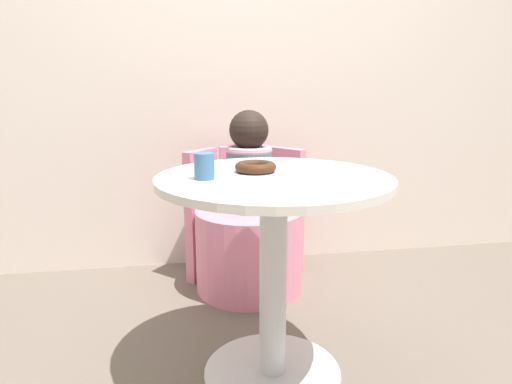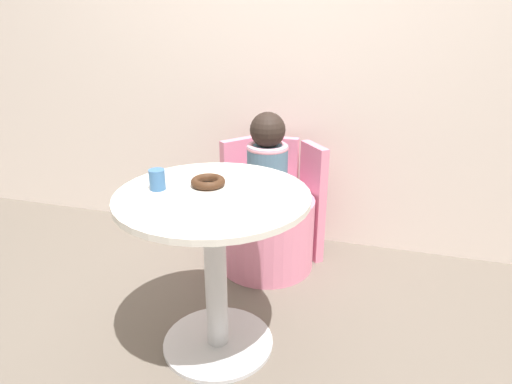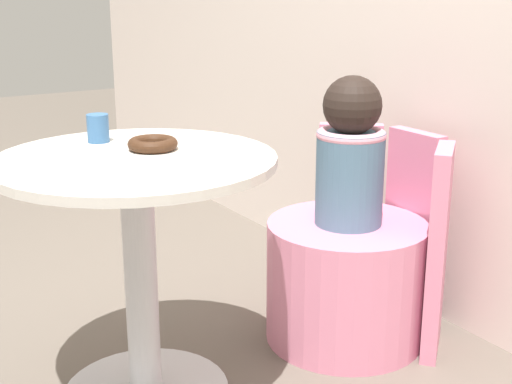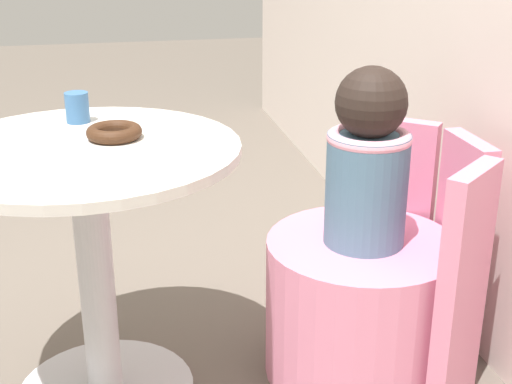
{
  "view_description": "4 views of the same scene",
  "coord_description": "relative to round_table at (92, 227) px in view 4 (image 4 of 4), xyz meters",
  "views": [
    {
      "loc": [
        -0.34,
        -1.37,
        0.99
      ],
      "look_at": [
        -0.04,
        0.33,
        0.58
      ],
      "focal_mm": 32.0,
      "sensor_mm": 36.0,
      "label": 1
    },
    {
      "loc": [
        0.56,
        -1.48,
        1.36
      ],
      "look_at": [
        0.03,
        0.34,
        0.6
      ],
      "focal_mm": 32.0,
      "sensor_mm": 36.0,
      "label": 2
    },
    {
      "loc": [
        1.66,
        -0.69,
        1.15
      ],
      "look_at": [
        0.03,
        0.34,
        0.58
      ],
      "focal_mm": 50.0,
      "sensor_mm": 36.0,
      "label": 3
    },
    {
      "loc": [
        1.63,
        0.07,
        1.22
      ],
      "look_at": [
        0.04,
        0.41,
        0.59
      ],
      "focal_mm": 50.0,
      "sensor_mm": 36.0,
      "label": 4
    }
  ],
  "objects": [
    {
      "name": "round_table",
      "position": [
        0.0,
        0.0,
        0.0
      ],
      "size": [
        0.75,
        0.75,
        0.71
      ],
      "color": "silver",
      "rests_on": "ground_plane"
    },
    {
      "name": "tub_chair",
      "position": [
        0.03,
        0.71,
        -0.3
      ],
      "size": [
        0.52,
        0.52,
        0.4
      ],
      "color": "pink",
      "rests_on": "ground_plane"
    },
    {
      "name": "booth_backrest",
      "position": [
        0.03,
        0.92,
        -0.16
      ],
      "size": [
        0.62,
        0.23,
        0.67
      ],
      "color": "pink",
      "rests_on": "ground_plane"
    },
    {
      "name": "child_figure",
      "position": [
        0.03,
        0.71,
        0.13
      ],
      "size": [
        0.22,
        0.22,
        0.47
      ],
      "color": "slate",
      "rests_on": "tub_chair"
    },
    {
      "name": "donut",
      "position": [
        -0.05,
        0.07,
        0.23
      ],
      "size": [
        0.14,
        0.14,
        0.03
      ],
      "color": "#3D2314",
      "rests_on": "round_table"
    },
    {
      "name": "cup",
      "position": [
        -0.22,
        -0.02,
        0.25
      ],
      "size": [
        0.06,
        0.06,
        0.08
      ],
      "color": "#386699",
      "rests_on": "round_table"
    },
    {
      "name": "paper_napkin",
      "position": [
        0.06,
        -0.16,
        0.21
      ],
      "size": [
        0.14,
        0.14,
        0.01
      ],
      "color": "white",
      "rests_on": "round_table"
    }
  ]
}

